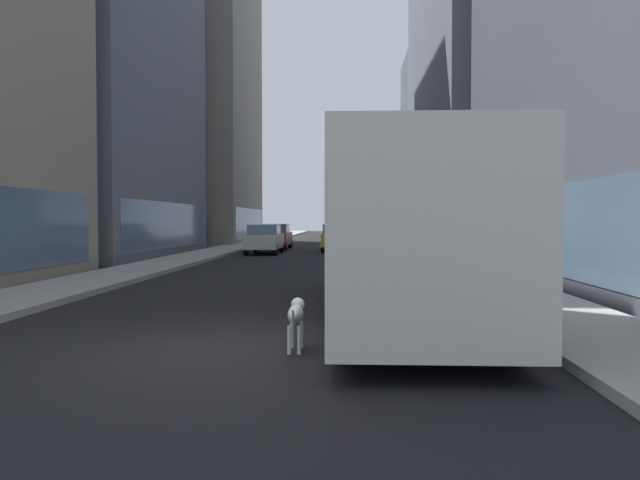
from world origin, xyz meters
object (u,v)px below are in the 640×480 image
(car_silver_sedan, at_px, (359,232))
(car_white_van, at_px, (265,239))
(car_yellow_taxi, at_px, (338,237))
(dalmatian_dog, at_px, (296,315))
(car_red_coupe, at_px, (276,236))
(transit_bus, at_px, (399,225))
(pedestrian_with_handbag, at_px, (496,249))

(car_silver_sedan, bearing_deg, car_white_van, -104.45)
(car_white_van, bearing_deg, car_yellow_taxi, 38.63)
(dalmatian_dog, bearing_deg, car_white_van, 98.71)
(car_yellow_taxi, distance_m, car_white_van, 5.12)
(car_red_coupe, bearing_deg, car_white_van, -90.00)
(transit_bus, relative_size, car_yellow_taxi, 2.68)
(car_red_coupe, xyz_separation_m, car_white_van, (0.00, -5.36, -0.00))
(transit_bus, height_order, car_yellow_taxi, transit_bus)
(car_yellow_taxi, bearing_deg, dalmatian_dog, -90.34)
(pedestrian_with_handbag, bearing_deg, transit_bus, -118.77)
(car_yellow_taxi, xyz_separation_m, dalmatian_dog, (-0.17, -28.23, -0.31))
(car_silver_sedan, height_order, car_white_van, same)
(transit_bus, bearing_deg, dalmatian_dog, -115.89)
(car_silver_sedan, distance_m, pedestrian_with_handbag, 37.09)
(transit_bus, distance_m, pedestrian_with_handbag, 7.09)
(car_red_coupe, relative_size, car_yellow_taxi, 1.03)
(transit_bus, xyz_separation_m, car_silver_sedan, (0.00, 43.12, -0.95))
(car_red_coupe, xyz_separation_m, dalmatian_dog, (3.83, -30.39, -0.31))
(car_silver_sedan, xyz_separation_m, dalmatian_dog, (-1.77, -46.76, -0.31))
(car_white_van, height_order, pedestrian_with_handbag, pedestrian_with_handbag)
(car_yellow_taxi, height_order, dalmatian_dog, car_yellow_taxi)
(dalmatian_dog, relative_size, pedestrian_with_handbag, 0.57)
(car_red_coupe, bearing_deg, pedestrian_with_handbag, -66.38)
(transit_bus, xyz_separation_m, pedestrian_with_handbag, (3.39, 6.18, -0.76))
(car_yellow_taxi, bearing_deg, car_white_van, -141.37)
(car_white_van, xyz_separation_m, dalmatian_dog, (3.83, -25.03, -0.31))
(transit_bus, height_order, car_white_van, transit_bus)
(transit_bus, height_order, car_red_coupe, transit_bus)
(car_yellow_taxi, xyz_separation_m, pedestrian_with_handbag, (4.99, -18.41, 0.19))
(transit_bus, relative_size, dalmatian_dog, 11.98)
(car_red_coupe, height_order, car_silver_sedan, same)
(car_white_van, xyz_separation_m, pedestrian_with_handbag, (8.99, -15.21, 0.19))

